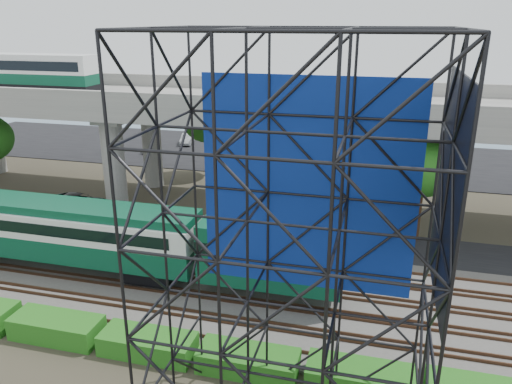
# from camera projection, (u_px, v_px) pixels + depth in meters

# --- Properties ---
(ground) EXTENTS (140.00, 140.00, 0.00)m
(ground) POSITION_uv_depth(u_px,v_px,m) (166.00, 304.00, 28.26)
(ground) COLOR #474233
(ground) RESTS_ON ground
(ballast_bed) EXTENTS (90.00, 12.00, 0.20)m
(ballast_bed) POSITION_uv_depth(u_px,v_px,m) (180.00, 285.00, 30.06)
(ballast_bed) COLOR slate
(ballast_bed) RESTS_ON ground
(service_road) EXTENTS (90.00, 5.00, 0.08)m
(service_road) POSITION_uv_depth(u_px,v_px,m) (224.00, 231.00, 37.85)
(service_road) COLOR black
(service_road) RESTS_ON ground
(parking_lot) EXTENTS (90.00, 18.00, 0.08)m
(parking_lot) POSITION_uv_depth(u_px,v_px,m) (285.00, 154.00, 59.34)
(parking_lot) COLOR black
(parking_lot) RESTS_ON ground
(harbor_water) EXTENTS (140.00, 40.00, 0.03)m
(harbor_water) POSITION_uv_depth(u_px,v_px,m) (312.00, 120.00, 79.47)
(harbor_water) COLOR slate
(harbor_water) RESTS_ON ground
(rail_tracks) EXTENTS (90.00, 9.52, 0.16)m
(rail_tracks) POSITION_uv_depth(u_px,v_px,m) (180.00, 282.00, 30.00)
(rail_tracks) COLOR #472D1E
(rail_tracks) RESTS_ON ballast_bed
(commuter_train) EXTENTS (29.30, 3.06, 4.30)m
(commuter_train) POSITION_uv_depth(u_px,v_px,m) (83.00, 232.00, 30.63)
(commuter_train) COLOR black
(commuter_train) RESTS_ON rail_tracks
(overpass) EXTENTS (80.00, 12.00, 12.40)m
(overpass) POSITION_uv_depth(u_px,v_px,m) (226.00, 111.00, 40.54)
(overpass) COLOR #9E9B93
(overpass) RESTS_ON ground
(scaffold_tower) EXTENTS (9.36, 6.36, 15.00)m
(scaffold_tower) POSITION_uv_depth(u_px,v_px,m) (292.00, 268.00, 16.49)
(scaffold_tower) COLOR black
(scaffold_tower) RESTS_ON ground
(hedge_strip) EXTENTS (34.60, 1.80, 1.20)m
(hedge_strip) POSITION_uv_depth(u_px,v_px,m) (148.00, 343.00, 23.91)
(hedge_strip) COLOR #176316
(hedge_strip) RESTS_ON ground
(trees) EXTENTS (40.94, 16.94, 7.69)m
(trees) POSITION_uv_depth(u_px,v_px,m) (191.00, 140.00, 42.33)
(trees) COLOR #382314
(trees) RESTS_ON ground
(suv) EXTENTS (5.34, 2.48, 1.48)m
(suv) POSITION_uv_depth(u_px,v_px,m) (78.00, 203.00, 41.39)
(suv) COLOR black
(suv) RESTS_ON service_road
(parked_cars) EXTENTS (36.54, 9.74, 1.30)m
(parked_cars) POSITION_uv_depth(u_px,v_px,m) (307.00, 151.00, 58.13)
(parked_cars) COLOR silver
(parked_cars) RESTS_ON parking_lot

